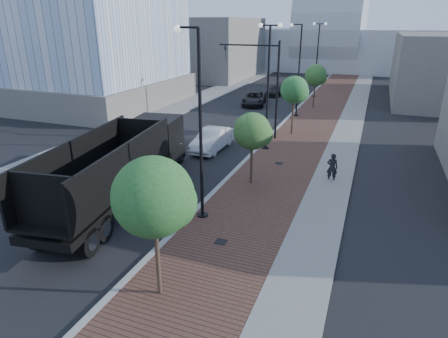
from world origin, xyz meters
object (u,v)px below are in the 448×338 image
(dump_truck, at_px, (136,160))
(pedestrian, at_px, (332,168))
(dark_car_mid, at_px, (254,99))
(white_sedan, at_px, (212,139))

(dump_truck, distance_m, pedestrian, 11.98)
(dark_car_mid, bearing_deg, pedestrian, -71.99)
(pedestrian, bearing_deg, dark_car_mid, -61.24)
(white_sedan, distance_m, pedestrian, 9.95)
(white_sedan, bearing_deg, pedestrian, -17.96)
(dump_truck, bearing_deg, white_sedan, 70.90)
(dump_truck, height_order, white_sedan, dump_truck)
(white_sedan, xyz_separation_m, dark_car_mid, (-2.04, 17.77, -0.07))
(dump_truck, bearing_deg, dark_car_mid, 82.59)
(dump_truck, distance_m, dark_car_mid, 25.92)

